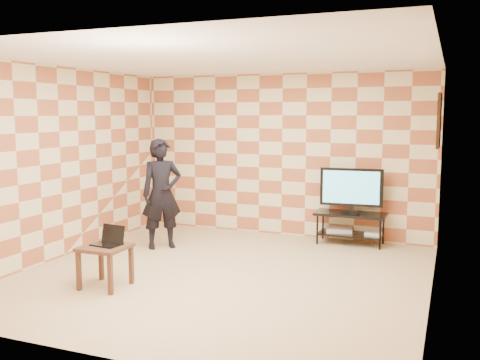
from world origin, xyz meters
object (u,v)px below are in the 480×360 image
Objects in this scene: tv_stand at (351,221)px; side_table at (105,253)px; tv at (351,188)px; person at (162,194)px.

side_table is (-2.31, -3.17, 0.04)m from tv_stand.
person reaches higher than tv.
side_table is at bearing -123.31° from person.
person is (-0.32, 1.89, 0.42)m from side_table.
side_table is 1.96m from person.
tv is 0.58× the size of person.
person is (-2.63, -1.28, -0.05)m from tv.
tv_stand is 1.13× the size of tv.
tv is at bearing -94.00° from tv_stand.
tv_stand and side_table have the same top height.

